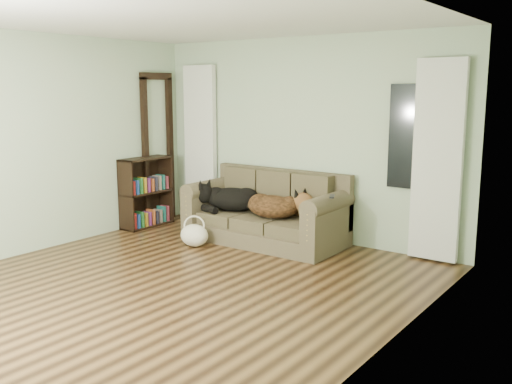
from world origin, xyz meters
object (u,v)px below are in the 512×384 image
Objects in this scene: dog_black_lab at (230,201)px; dog_shepherd at (276,206)px; bookshelf at (146,192)px; sofa at (264,207)px; tote_bag at (194,234)px.

dog_shepherd is (0.74, 0.00, 0.01)m from dog_black_lab.
bookshelf is (-1.30, -0.26, 0.02)m from dog_black_lab.
dog_black_lab is 0.74m from dog_shepherd.
dog_shepherd is at bearing -6.63° from sofa.
tote_bag is at bearing -103.82° from dog_black_lab.
bookshelf is at bearing 7.18° from dog_shepherd.
dog_shepherd is 0.71× the size of bookshelf.
dog_black_lab is 1.33m from bookshelf.
bookshelf is (-1.85, -0.29, 0.05)m from sofa.
dog_shepherd is 2.06m from bookshelf.
sofa is at bearing 7.79° from bookshelf.
dog_black_lab is 0.74m from tote_bag.
sofa is 2.07× the size of bookshelf.
bookshelf is (-2.05, -0.27, 0.01)m from dog_shepherd.
tote_bag is at bearing -130.14° from sofa.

